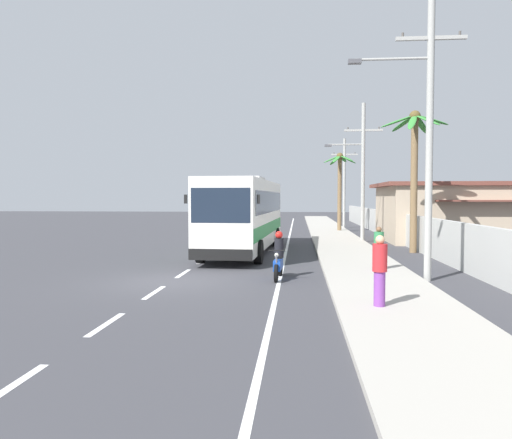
{
  "coord_description": "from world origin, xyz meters",
  "views": [
    {
      "loc": [
        4.25,
        -15.83,
        2.82
      ],
      "look_at": [
        2.1,
        8.83,
        1.7
      ],
      "focal_mm": 33.92,
      "sensor_mm": 36.0,
      "label": 1
    }
  ],
  "objects": [
    {
      "name": "utility_pole_mid",
      "position": [
        8.22,
        15.14,
        4.64
      ],
      "size": [
        3.6,
        0.24,
        8.74
      ],
      "color": "#9E9E99",
      "rests_on": "ground"
    },
    {
      "name": "pedestrian_near_kerb",
      "position": [
        6.26,
        -3.78,
        1.06
      ],
      "size": [
        0.36,
        0.36,
        1.76
      ],
      "rotation": [
        0.0,
        0.0,
        0.4
      ],
      "color": "#75388E",
      "rests_on": "sidewalk_kerb"
    },
    {
      "name": "palm_nearest",
      "position": [
        7.64,
        24.25,
        4.39
      ],
      "size": [
        2.74,
        2.64,
        6.49
      ],
      "color": "brown",
      "rests_on": "ground"
    },
    {
      "name": "roadside_building",
      "position": [
        17.31,
        16.41,
        1.9
      ],
      "size": [
        15.69,
        8.24,
        3.76
      ],
      "color": "tan",
      "rests_on": "ground"
    },
    {
      "name": "boundary_wall",
      "position": [
        10.6,
        14.0,
        0.93
      ],
      "size": [
        0.24,
        60.0,
        1.86
      ],
      "primitive_type": "cube",
      "color": "#B2B2AD",
      "rests_on": "ground"
    },
    {
      "name": "utility_pole_nearest",
      "position": [
        8.53,
        0.86,
        5.32
      ],
      "size": [
        3.86,
        0.24,
        10.04
      ],
      "color": "#9E9E99",
      "rests_on": "ground"
    },
    {
      "name": "pedestrian_midwalk",
      "position": [
        7.25,
        2.4,
        0.97
      ],
      "size": [
        0.36,
        0.36,
        1.6
      ],
      "rotation": [
        0.0,
        0.0,
        3.79
      ],
      "color": "#75388E",
      "rests_on": "sidewalk_kerb"
    },
    {
      "name": "coach_bus_foreground",
      "position": [
        1.54,
        8.86,
        2.05
      ],
      "size": [
        3.46,
        12.27,
        3.95
      ],
      "color": "silver",
      "rests_on": "ground"
    },
    {
      "name": "ground_plane",
      "position": [
        0.0,
        0.0,
        0.0
      ],
      "size": [
        160.0,
        160.0,
        0.0
      ],
      "primitive_type": "plane",
      "color": "#3A3A3F"
    },
    {
      "name": "lane_markings",
      "position": [
        2.19,
        14.75,
        0.0
      ],
      "size": [
        3.78,
        71.0,
        0.01
      ],
      "color": "white",
      "rests_on": "ground"
    },
    {
      "name": "sidewalk_kerb",
      "position": [
        6.8,
        10.0,
        0.07
      ],
      "size": [
        3.2,
        90.0,
        0.14
      ],
      "primitive_type": "cube",
      "color": "#A8A399",
      "rests_on": "ground"
    },
    {
      "name": "utility_pole_far",
      "position": [
        8.49,
        29.41,
        4.32
      ],
      "size": [
        2.39,
        0.24,
        8.26
      ],
      "color": "#9E9E99",
      "rests_on": "ground"
    },
    {
      "name": "motorcycle_beside_bus",
      "position": [
        3.58,
        0.9,
        0.67
      ],
      "size": [
        0.56,
        1.96,
        1.65
      ],
      "color": "black",
      "rests_on": "ground"
    },
    {
      "name": "palm_second",
      "position": [
        10.15,
        9.46,
        4.88
      ],
      "size": [
        3.55,
        3.19,
        7.24
      ],
      "color": "brown",
      "rests_on": "ground"
    }
  ]
}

